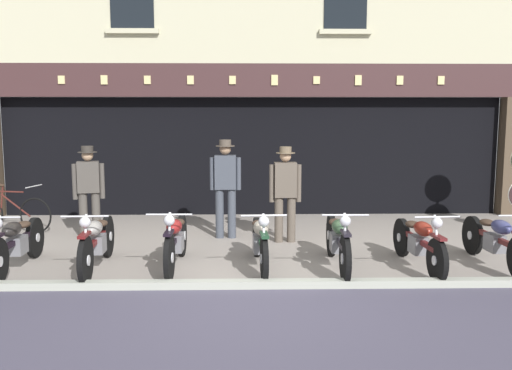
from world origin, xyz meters
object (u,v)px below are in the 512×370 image
motorcycle_center_left (176,239)px  advert_board_near (148,135)px  motorcycle_center_right (338,240)px  motorcycle_far_right (496,239)px  salesman_left (89,187)px  advert_board_far (94,132)px  motorcycle_left (97,241)px  motorcycle_center (260,240)px  leaning_bicycle (11,212)px  motorcycle_right (419,241)px  shopkeeper_center (225,184)px  motorcycle_far_left (17,242)px  salesman_right (285,190)px

motorcycle_center_left → advert_board_near: size_ratio=2.21×
motorcycle_center_right → motorcycle_far_right: size_ratio=1.02×
motorcycle_center_right → salesman_left: bearing=-24.9°
motorcycle_center_left → advert_board_far: (-2.31, 4.35, 1.41)m
motorcycle_center_right → advert_board_near: advert_board_near is taller
motorcycle_left → motorcycle_center: motorcycle_left is taller
motorcycle_center_right → advert_board_near: size_ratio=2.33×
salesman_left → leaning_bicycle: salesman_left is taller
motorcycle_left → motorcycle_right: (4.66, -0.05, -0.02)m
motorcycle_left → motorcycle_far_right: 5.82m
salesman_left → shopkeeper_center: (2.46, -0.04, 0.07)m
motorcycle_far_left → motorcycle_right: (5.81, -0.04, -0.01)m
motorcycle_far_left → motorcycle_center_left: (2.27, 0.09, 0.01)m
advert_board_far → salesman_right: bearing=-34.5°
motorcycle_center_left → motorcycle_left: bearing=4.9°
motorcycle_center_right → salesman_left: 4.67m
motorcycle_far_right → salesman_left: (-6.49, 2.04, 0.51)m
salesman_left → salesman_right: 3.54m
motorcycle_center → salesman_left: size_ratio=1.16×
motorcycle_far_left → motorcycle_right: motorcycle_far_left is taller
motorcycle_far_right → salesman_right: bearing=-31.1°
motorcycle_center_right → leaning_bicycle: bearing=-23.3°
motorcycle_far_left → salesman_left: 2.18m
motorcycle_center_right → motorcycle_center: bearing=-1.2°
motorcycle_right → advert_board_near: size_ratio=2.20×
advert_board_near → leaning_bicycle: 3.24m
motorcycle_center → leaning_bicycle: 5.42m
salesman_right → advert_board_near: bearing=-46.5°
salesman_left → shopkeeper_center: bearing=166.4°
motorcycle_left → leaning_bicycle: 3.60m
motorcycle_far_right → advert_board_far: size_ratio=2.15×
salesman_right → motorcycle_center: bearing=71.1°
motorcycle_center_right → shopkeeper_center: shopkeeper_center is taller
motorcycle_left → motorcycle_center: size_ratio=1.07×
motorcycle_center_right → motorcycle_right: size_ratio=1.06×
motorcycle_left → motorcycle_right: motorcycle_left is taller
motorcycle_far_left → shopkeeper_center: (2.93, 2.03, 0.58)m
motorcycle_left → motorcycle_center_left: bearing=-178.3°
motorcycle_right → shopkeeper_center: bearing=-39.0°
motorcycle_center → shopkeeper_center: (-0.57, 1.98, 0.58)m
motorcycle_far_left → motorcycle_right: bearing=178.1°
motorcycle_center_right → advert_board_far: size_ratio=2.21×
advert_board_near → motorcycle_center_left: bearing=-75.4°
leaning_bicycle → motorcycle_far_left: bearing=37.8°
motorcycle_center_right → motorcycle_center_left: bearing=-0.7°
motorcycle_center_right → motorcycle_right: 1.18m
motorcycle_far_right → advert_board_near: 7.43m
motorcycle_center → advert_board_near: bearing=-64.8°
motorcycle_center_left → advert_board_near: bearing=-74.6°
motorcycle_center_left → motorcycle_center_right: bearing=178.4°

